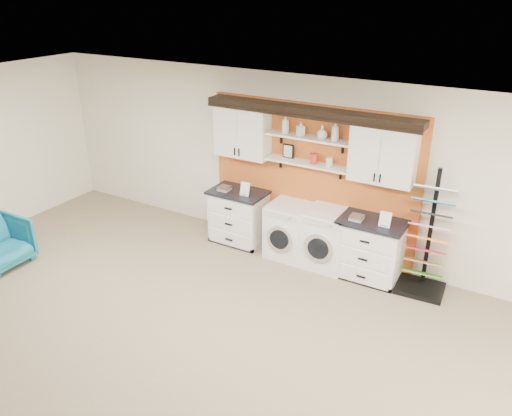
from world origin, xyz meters
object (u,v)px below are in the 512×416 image
Objects in this scene: dryer at (327,238)px; sample_rack at (425,255)px; washer at (289,230)px; base_cabinet_left at (239,216)px; base_cabinet_right at (370,249)px.

sample_rack reaches higher than dryer.
dryer is at bearing 0.00° from washer.
base_cabinet_left is 0.99× the size of base_cabinet_right.
sample_rack is at bearing 1.63° from dryer.
base_cabinet_left is at bearing 177.29° from sample_rack.
base_cabinet_left is 1.06× the size of washer.
washer is 0.64m from dryer.
dryer is at bearing 178.21° from sample_rack.
sample_rack is (2.08, 0.04, 0.12)m from washer.
washer is 0.96× the size of dryer.
washer is at bearing 177.70° from sample_rack.
base_cabinet_right reaches higher than base_cabinet_left.
base_cabinet_left is 2.26m from base_cabinet_right.
base_cabinet_right reaches higher than washer.
dryer is 0.51× the size of sample_rack.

